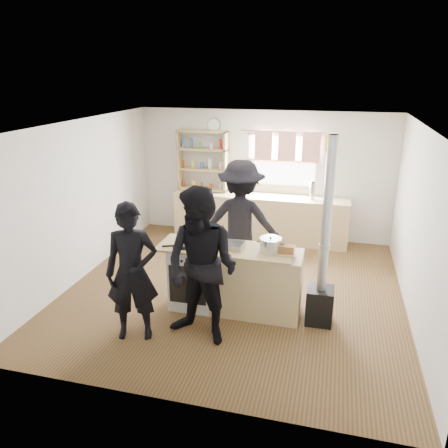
{
  "coord_description": "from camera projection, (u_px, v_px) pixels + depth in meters",
  "views": [
    {
      "loc": [
        1.35,
        -5.87,
        3.2
      ],
      "look_at": [
        -0.13,
        -0.1,
        1.1
      ],
      "focal_mm": 35.0,
      "sensor_mm": 36.0,
      "label": 1
    }
  ],
  "objects": [
    {
      "name": "skillet_greens",
      "position": [
        185.0,
        245.0,
        5.94
      ],
      "size": [
        0.35,
        0.35,
        0.05
      ],
      "color": "black",
      "rests_on": "cooking_island"
    },
    {
      "name": "roast_tray",
      "position": [
        230.0,
        245.0,
        5.9
      ],
      "size": [
        0.38,
        0.27,
        0.08
      ],
      "color": "silver",
      "rests_on": "cooking_island"
    },
    {
      "name": "stockpot_stove",
      "position": [
        205.0,
        235.0,
        6.15
      ],
      "size": [
        0.24,
        0.24,
        0.19
      ],
      "color": "silver",
      "rests_on": "cooking_island"
    },
    {
      "name": "back_counter",
      "position": [
        260.0,
        218.0,
        8.62
      ],
      "size": [
        3.4,
        0.55,
        0.9
      ],
      "primitive_type": "cube",
      "color": "tan",
      "rests_on": "ground"
    },
    {
      "name": "person_near_right",
      "position": [
        202.0,
        267.0,
        5.21
      ],
      "size": [
        1.12,
        0.97,
        1.96
      ],
      "primitive_type": "imported",
      "rotation": [
        0.0,
        0.0,
        -0.27
      ],
      "color": "black",
      "rests_on": "ground"
    },
    {
      "name": "person_near_left",
      "position": [
        132.0,
        273.0,
        5.3
      ],
      "size": [
        0.74,
        0.59,
        1.76
      ],
      "primitive_type": "imported",
      "rotation": [
        0.0,
        0.0,
        0.3
      ],
      "color": "black",
      "rests_on": "ground"
    },
    {
      "name": "bread_board",
      "position": [
        285.0,
        251.0,
        5.69
      ],
      "size": [
        0.29,
        0.22,
        0.12
      ],
      "color": "tan",
      "rests_on": "cooking_island"
    },
    {
      "name": "flue_heater",
      "position": [
        322.0,
        278.0,
        5.67
      ],
      "size": [
        0.35,
        0.35,
        2.5
      ],
      "color": "black",
      "rests_on": "ground"
    },
    {
      "name": "cooking_island",
      "position": [
        235.0,
        279.0,
        6.05
      ],
      "size": [
        1.97,
        0.64,
        0.93
      ],
      "color": "white",
      "rests_on": "ground"
    },
    {
      "name": "thermos",
      "position": [
        312.0,
        191.0,
        8.18
      ],
      "size": [
        0.1,
        0.1,
        0.33
      ],
      "primitive_type": "cylinder",
      "color": "silver",
      "rests_on": "back_counter"
    },
    {
      "name": "person_far",
      "position": [
        241.0,
        222.0,
        6.78
      ],
      "size": [
        1.29,
        0.77,
        1.95
      ],
      "primitive_type": "imported",
      "rotation": [
        0.0,
        0.0,
        3.18
      ],
      "color": "black",
      "rests_on": "ground"
    },
    {
      "name": "shelving_unit",
      "position": [
        203.0,
        160.0,
        8.66
      ],
      "size": [
        1.0,
        0.28,
        1.2
      ],
      "color": "tan",
      "rests_on": "back_counter"
    },
    {
      "name": "ground",
      "position": [
        234.0,
        290.0,
        6.74
      ],
      "size": [
        5.0,
        5.0,
        0.01
      ],
      "primitive_type": "cube",
      "color": "brown",
      "rests_on": "ground"
    },
    {
      "name": "stockpot_counter",
      "position": [
        270.0,
        245.0,
        5.75
      ],
      "size": [
        0.3,
        0.3,
        0.22
      ],
      "color": "silver",
      "rests_on": "cooking_island"
    }
  ]
}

